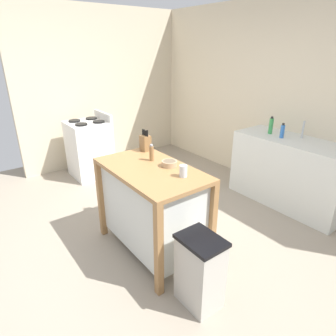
# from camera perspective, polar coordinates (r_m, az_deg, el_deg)

# --- Properties ---
(ground_plane) EXTENTS (6.23, 6.23, 0.00)m
(ground_plane) POSITION_cam_1_polar(r_m,az_deg,el_deg) (3.26, -5.03, -14.53)
(ground_plane) COLOR gray
(ground_plane) RESTS_ON ground
(wall_back) EXTENTS (5.23, 0.10, 2.60)m
(wall_back) POSITION_cam_1_polar(r_m,az_deg,el_deg) (4.40, 22.49, 12.30)
(wall_back) COLOR beige
(wall_back) RESTS_ON ground
(wall_left) EXTENTS (0.10, 3.00, 2.60)m
(wall_left) POSITION_cam_1_polar(r_m,az_deg,el_deg) (5.38, -12.52, 15.07)
(wall_left) COLOR beige
(wall_left) RESTS_ON ground
(kitchen_island) EXTENTS (1.15, 0.67, 0.91)m
(kitchen_island) POSITION_cam_1_polar(r_m,az_deg,el_deg) (2.92, -3.17, -7.32)
(kitchen_island) COLOR #9E7042
(kitchen_island) RESTS_ON ground
(knife_block) EXTENTS (0.11, 0.09, 0.24)m
(knife_block) POSITION_cam_1_polar(r_m,az_deg,el_deg) (3.19, -4.46, 5.00)
(knife_block) COLOR olive
(knife_block) RESTS_ON kitchen_island
(bowl_ceramic_small) EXTENTS (0.15, 0.15, 0.05)m
(bowl_ceramic_small) POSITION_cam_1_polar(r_m,az_deg,el_deg) (2.77, 0.28, 0.92)
(bowl_ceramic_small) COLOR tan
(bowl_ceramic_small) RESTS_ON kitchen_island
(drinking_cup) EXTENTS (0.07, 0.07, 0.11)m
(drinking_cup) POSITION_cam_1_polar(r_m,az_deg,el_deg) (2.54, 3.03, -0.59)
(drinking_cup) COLOR silver
(drinking_cup) RESTS_ON kitchen_island
(pepper_grinder) EXTENTS (0.04, 0.04, 0.18)m
(pepper_grinder) POSITION_cam_1_polar(r_m,az_deg,el_deg) (2.89, -3.26, 3.01)
(pepper_grinder) COLOR olive
(pepper_grinder) RESTS_ON kitchen_island
(trash_bin) EXTENTS (0.36, 0.28, 0.63)m
(trash_bin) POSITION_cam_1_polar(r_m,az_deg,el_deg) (2.47, 6.27, -19.50)
(trash_bin) COLOR #B7B2A8
(trash_bin) RESTS_ON ground
(sink_counter) EXTENTS (1.49, 0.60, 0.89)m
(sink_counter) POSITION_cam_1_polar(r_m,az_deg,el_deg) (4.14, 22.78, -0.73)
(sink_counter) COLOR silver
(sink_counter) RESTS_ON ground
(sink_faucet) EXTENTS (0.02, 0.02, 0.22)m
(sink_faucet) POSITION_cam_1_polar(r_m,az_deg,el_deg) (4.09, 24.98, 6.87)
(sink_faucet) COLOR #B7BCC1
(sink_faucet) RESTS_ON sink_counter
(bottle_spray_cleaner) EXTENTS (0.05, 0.05, 0.19)m
(bottle_spray_cleaner) POSITION_cam_1_polar(r_m,az_deg,el_deg) (4.00, 21.53, 6.75)
(bottle_spray_cleaner) COLOR blue
(bottle_spray_cleaner) RESTS_ON sink_counter
(bottle_hand_soap) EXTENTS (0.05, 0.05, 0.23)m
(bottle_hand_soap) POSITION_cam_1_polar(r_m,az_deg,el_deg) (4.14, 19.55, 7.82)
(bottle_hand_soap) COLOR green
(bottle_hand_soap) RESTS_ON sink_counter
(stove) EXTENTS (0.60, 0.60, 1.01)m
(stove) POSITION_cam_1_polar(r_m,az_deg,el_deg) (4.85, -15.11, 3.70)
(stove) COLOR white
(stove) RESTS_ON ground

